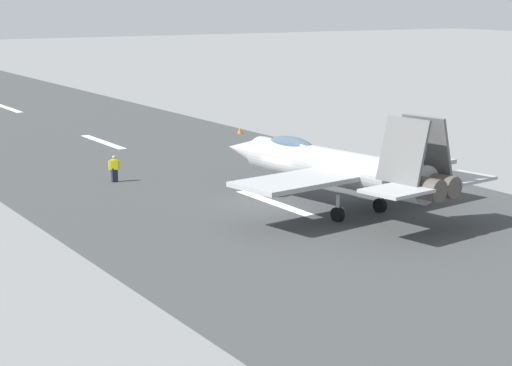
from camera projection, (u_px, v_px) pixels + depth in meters
ground_plane at (272, 203)px, 51.55m from camera, size 400.00×400.00×0.00m
runway_strip at (273, 202)px, 51.53m from camera, size 240.00×26.00×0.02m
fighter_jet at (335, 166)px, 49.12m from camera, size 17.20×14.13×5.64m
crew_person at (114, 169)px, 56.98m from camera, size 0.40×0.67×1.69m
marker_cone_mid at (403, 171)px, 59.46m from camera, size 0.44×0.44×0.55m
marker_cone_far at (240, 130)px, 77.13m from camera, size 0.44×0.44×0.55m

